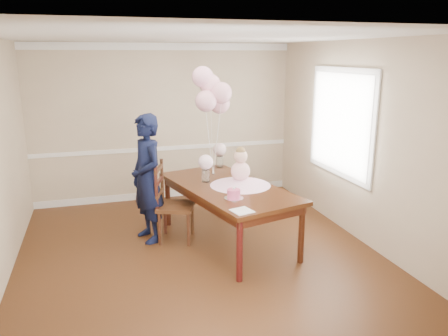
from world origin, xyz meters
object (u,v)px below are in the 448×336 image
dining_table_top (228,188)px  dining_chair_seat (176,206)px  birthday_cake (234,194)px  woman (147,179)px

dining_table_top → dining_chair_seat: (-0.66, 0.28, -0.29)m
birthday_cake → woman: size_ratio=0.09×
dining_table_top → dining_chair_seat: dining_table_top is taller
dining_table_top → woman: size_ratio=1.22×
dining_table_top → dining_chair_seat: size_ratio=4.50×
dining_table_top → woman: bearing=144.1°
dining_table_top → birthday_cake: 0.54m
dining_chair_seat → woman: size_ratio=0.27×
birthday_cake → dining_chair_seat: 1.05m
dining_chair_seat → woman: bearing=-179.3°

